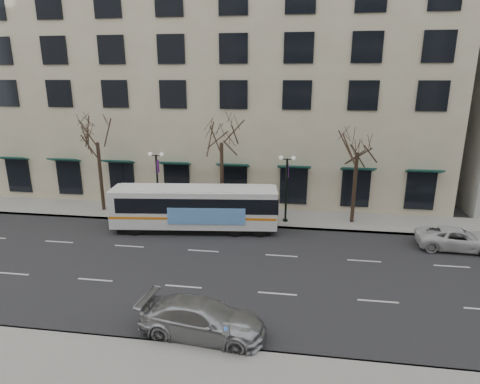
% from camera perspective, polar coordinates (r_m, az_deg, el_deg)
% --- Properties ---
extents(ground, '(160.00, 160.00, 0.00)m').
position_cam_1_polar(ground, '(24.07, -6.52, -10.56)').
color(ground, black).
rests_on(ground, ground).
extents(sidewalk_far, '(80.00, 4.00, 0.15)m').
position_cam_1_polar(sidewalk_far, '(31.61, 6.50, -3.76)').
color(sidewalk_far, gray).
rests_on(sidewalk_far, ground).
extents(building_hotel, '(40.00, 20.00, 24.00)m').
position_cam_1_polar(building_hotel, '(42.48, -2.28, 17.75)').
color(building_hotel, '#B6A98B').
rests_on(building_hotel, ground).
extents(tree_far_left, '(3.60, 3.60, 8.34)m').
position_cam_1_polar(tree_far_left, '(33.73, -19.78, 8.25)').
color(tree_far_left, black).
rests_on(tree_far_left, ground).
extents(tree_far_mid, '(3.60, 3.60, 8.55)m').
position_cam_1_polar(tree_far_mid, '(30.35, -2.69, 8.79)').
color(tree_far_mid, black).
rests_on(tree_far_mid, ground).
extents(tree_far_right, '(3.60, 3.60, 8.06)m').
position_cam_1_polar(tree_far_right, '(30.16, 16.48, 7.18)').
color(tree_far_right, black).
rests_on(tree_far_right, ground).
extents(lamp_post_left, '(1.22, 0.45, 5.21)m').
position_cam_1_polar(lamp_post_left, '(31.85, -11.65, 1.56)').
color(lamp_post_left, black).
rests_on(lamp_post_left, ground).
extents(lamp_post_right, '(1.22, 0.45, 5.21)m').
position_cam_1_polar(lamp_post_right, '(29.99, 6.63, 0.88)').
color(lamp_post_right, black).
rests_on(lamp_post_right, ground).
extents(city_bus, '(12.02, 3.89, 3.20)m').
position_cam_1_polar(city_bus, '(28.92, -6.31, -2.15)').
color(city_bus, white).
rests_on(city_bus, ground).
extents(silver_car, '(5.67, 2.79, 1.59)m').
position_cam_1_polar(silver_car, '(18.02, -5.33, -17.53)').
color(silver_car, '#A3A6AA').
rests_on(silver_car, ground).
extents(white_pickup, '(5.10, 2.54, 1.39)m').
position_cam_1_polar(white_pickup, '(29.55, 28.49, -5.86)').
color(white_pickup, silver).
rests_on(white_pickup, ground).
extents(pay_station, '(0.30, 0.22, 1.29)m').
position_cam_1_polar(pay_station, '(16.73, -1.95, -19.20)').
color(pay_station, gray).
rests_on(pay_station, sidewalk_near).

